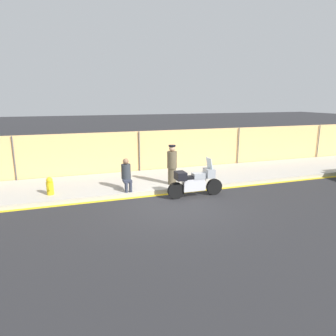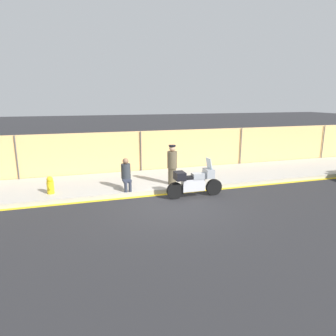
# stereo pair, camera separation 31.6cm
# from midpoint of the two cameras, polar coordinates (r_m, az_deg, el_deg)

# --- Properties ---
(ground_plane) EXTENTS (120.00, 120.00, 0.00)m
(ground_plane) POSITION_cam_midpoint_polar(r_m,az_deg,el_deg) (10.60, 1.29, -7.26)
(ground_plane) COLOR #262628
(sidewalk) EXTENTS (41.34, 3.41, 0.18)m
(sidewalk) POSITION_cam_midpoint_polar(r_m,az_deg,el_deg) (13.42, -2.89, -2.47)
(sidewalk) COLOR #ADA89E
(sidewalk) RESTS_ON ground_plane
(curb_paint_stripe) EXTENTS (41.34, 0.18, 0.01)m
(curb_paint_stripe) POSITION_cam_midpoint_polar(r_m,az_deg,el_deg) (11.78, -0.72, -5.13)
(curb_paint_stripe) COLOR gold
(curb_paint_stripe) RESTS_ON ground_plane
(storefront_fence) EXTENTS (39.27, 0.17, 2.13)m
(storefront_fence) POSITION_cam_midpoint_polar(r_m,az_deg,el_deg) (14.90, -4.64, 2.93)
(storefront_fence) COLOR #E5B26B
(storefront_fence) RESTS_ON ground_plane
(motorcycle) EXTENTS (2.23, 0.50, 1.49)m
(motorcycle) POSITION_cam_midpoint_polar(r_m,az_deg,el_deg) (11.44, 5.85, -2.63)
(motorcycle) COLOR black
(motorcycle) RESTS_ON ground_plane
(officer_standing) EXTENTS (0.41, 0.41, 1.65)m
(officer_standing) POSITION_cam_midpoint_polar(r_m,az_deg,el_deg) (12.39, 1.53, 0.66)
(officer_standing) COLOR brown
(officer_standing) RESTS_ON sidewalk
(person_seated_on_curb) EXTENTS (0.37, 0.65, 1.25)m
(person_seated_on_curb) POSITION_cam_midpoint_polar(r_m,az_deg,el_deg) (11.78, -7.22, -0.87)
(person_seated_on_curb) COLOR #2D3342
(person_seated_on_curb) RESTS_ON sidewalk
(fire_hydrant) EXTENTS (0.26, 0.32, 0.67)m
(fire_hydrant) POSITION_cam_midpoint_polar(r_m,az_deg,el_deg) (12.05, -20.81, -3.08)
(fire_hydrant) COLOR gold
(fire_hydrant) RESTS_ON sidewalk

